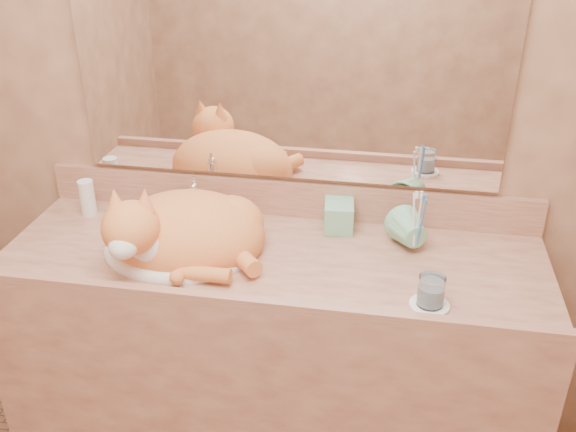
% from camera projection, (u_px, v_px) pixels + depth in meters
% --- Properties ---
extents(wall_back, '(2.40, 0.02, 2.50)m').
position_uv_depth(wall_back, '(288.00, 96.00, 1.93)').
color(wall_back, brown).
rests_on(wall_back, ground).
extents(vanity_counter, '(1.60, 0.55, 0.85)m').
position_uv_depth(vanity_counter, '(273.00, 368.00, 2.08)').
color(vanity_counter, brown).
rests_on(vanity_counter, floor).
extents(mirror, '(1.30, 0.02, 0.80)m').
position_uv_depth(mirror, '(287.00, 50.00, 1.85)').
color(mirror, white).
rests_on(mirror, wall_back).
extents(sink_basin, '(0.50, 0.45, 0.14)m').
position_uv_depth(sink_basin, '(177.00, 231.00, 1.87)').
color(sink_basin, white).
rests_on(sink_basin, vanity_counter).
extents(faucet, '(0.05, 0.11, 0.15)m').
position_uv_depth(faucet, '(195.00, 203.00, 2.02)').
color(faucet, white).
rests_on(faucet, vanity_counter).
extents(cat, '(0.52, 0.45, 0.25)m').
position_uv_depth(cat, '(181.00, 230.00, 1.85)').
color(cat, orange).
rests_on(cat, sink_basin).
extents(soap_dispenser, '(0.10, 0.10, 0.20)m').
position_uv_depth(soap_dispenser, '(339.00, 208.00, 1.93)').
color(soap_dispenser, '#77BE96').
rests_on(soap_dispenser, vanity_counter).
extents(toothbrush_cup, '(0.15, 0.15, 0.11)m').
position_uv_depth(toothbrush_cup, '(416.00, 240.00, 1.86)').
color(toothbrush_cup, '#77BE96').
rests_on(toothbrush_cup, vanity_counter).
extents(toothbrushes, '(0.03, 0.03, 0.21)m').
position_uv_depth(toothbrushes, '(418.00, 219.00, 1.82)').
color(toothbrushes, white).
rests_on(toothbrushes, toothbrush_cup).
extents(saucer, '(0.10, 0.10, 0.01)m').
position_uv_depth(saucer, '(429.00, 306.00, 1.65)').
color(saucer, white).
rests_on(saucer, vanity_counter).
extents(water_glass, '(0.07, 0.07, 0.08)m').
position_uv_depth(water_glass, '(431.00, 291.00, 1.63)').
color(water_glass, silver).
rests_on(water_glass, saucer).
extents(lotion_bottle, '(0.05, 0.05, 0.12)m').
position_uv_depth(lotion_bottle, '(87.00, 198.00, 2.09)').
color(lotion_bottle, white).
rests_on(lotion_bottle, vanity_counter).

